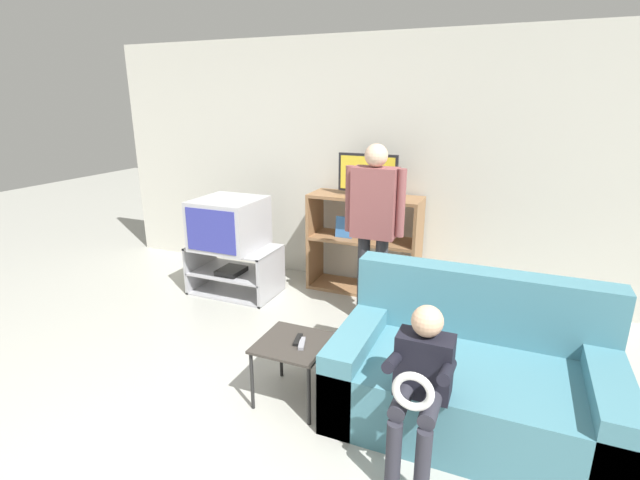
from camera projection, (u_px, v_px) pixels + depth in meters
name	position (u px, v px, depth m)	size (l,w,h in m)	color
wall_back	(373.00, 166.00, 4.86)	(6.40, 0.06, 2.60)	beige
tv_stand	(235.00, 270.00, 4.87)	(0.90, 0.55, 0.50)	#A8A8AD
television_main	(229.00, 223.00, 4.72)	(0.64, 0.65, 0.50)	#B2B2B7
media_shelf	(364.00, 243.00, 4.84)	(1.15, 0.42, 1.03)	#8E6642
television_flat	(368.00, 176.00, 4.61)	(0.61, 0.20, 0.42)	black
snack_table	(293.00, 349.00, 3.08)	(0.46, 0.46, 0.43)	#38332D
remote_control_black	(298.00, 340.00, 3.07)	(0.04, 0.14, 0.02)	black
remote_control_white	(302.00, 343.00, 3.03)	(0.04, 0.14, 0.02)	gray
couch	(471.00, 377.00, 2.93)	(1.67, 0.96, 0.90)	teal
person_standing_adult	(374.00, 218.00, 4.02)	(0.53, 0.20, 1.62)	#2D2D33
person_seated_child	(420.00, 379.00, 2.43)	(0.33, 0.43, 0.95)	#2D2D38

